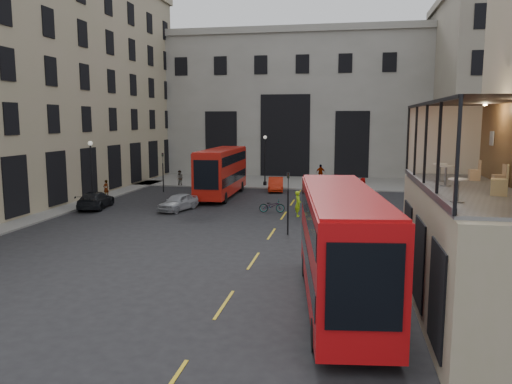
% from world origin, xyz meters
% --- Properties ---
extents(ground, '(140.00, 140.00, 0.00)m').
position_xyz_m(ground, '(0.00, 0.00, 0.00)').
color(ground, black).
rests_on(ground, ground).
extents(host_frontage, '(3.00, 11.00, 4.50)m').
position_xyz_m(host_frontage, '(6.50, 0.00, 2.25)').
color(host_frontage, tan).
rests_on(host_frontage, ground).
extents(cafe_floor, '(3.00, 10.00, 0.10)m').
position_xyz_m(cafe_floor, '(6.50, 0.00, 4.55)').
color(cafe_floor, slate).
rests_on(cafe_floor, host_frontage).
extents(gateway, '(35.00, 10.60, 18.00)m').
position_xyz_m(gateway, '(-5.00, 47.99, 9.39)').
color(gateway, '#A29F97').
rests_on(gateway, ground).
extents(pavement_far, '(40.00, 12.00, 0.12)m').
position_xyz_m(pavement_far, '(-6.00, 38.00, 0.06)').
color(pavement_far, slate).
rests_on(pavement_far, ground).
extents(traffic_light_near, '(0.16, 0.20, 3.80)m').
position_xyz_m(traffic_light_near, '(-1.00, 12.00, 2.42)').
color(traffic_light_near, black).
rests_on(traffic_light_near, ground).
extents(traffic_light_far, '(0.16, 0.20, 3.80)m').
position_xyz_m(traffic_light_far, '(-15.00, 28.00, 2.42)').
color(traffic_light_far, black).
rests_on(traffic_light_far, ground).
extents(street_lamp_a, '(0.36, 0.36, 5.33)m').
position_xyz_m(street_lamp_a, '(-17.00, 18.00, 2.39)').
color(street_lamp_a, black).
rests_on(street_lamp_a, ground).
extents(street_lamp_b, '(0.36, 0.36, 5.33)m').
position_xyz_m(street_lamp_b, '(-6.00, 34.00, 2.39)').
color(street_lamp_b, black).
rests_on(street_lamp_b, ground).
extents(bus_near, '(3.81, 11.12, 4.35)m').
position_xyz_m(bus_near, '(2.27, 0.74, 2.44)').
color(bus_near, red).
rests_on(bus_near, ground).
extents(bus_far, '(2.71, 10.95, 4.35)m').
position_xyz_m(bus_far, '(-8.70, 26.19, 2.45)').
color(bus_far, '#B3150C').
rests_on(bus_far, ground).
extents(car_a, '(2.57, 4.13, 1.31)m').
position_xyz_m(car_a, '(-10.27, 18.70, 0.66)').
color(car_a, '#9EA0A6').
rests_on(car_a, ground).
extents(car_b, '(1.95, 4.26, 1.35)m').
position_xyz_m(car_b, '(-4.37, 30.64, 0.68)').
color(car_b, '#B3200B').
rests_on(car_b, ground).
extents(car_c, '(2.56, 4.83, 1.34)m').
position_xyz_m(car_c, '(-17.00, 18.43, 0.67)').
color(car_c, black).
rests_on(car_c, ground).
extents(bicycle, '(1.96, 0.85, 1.00)m').
position_xyz_m(bicycle, '(-3.04, 19.20, 0.50)').
color(bicycle, gray).
rests_on(bicycle, ground).
extents(cyclist, '(0.53, 0.73, 1.87)m').
position_xyz_m(cyclist, '(-0.96, 17.92, 0.93)').
color(cyclist, '#A4D916').
rests_on(cyclist, ground).
extents(pedestrian_a, '(0.97, 0.84, 1.70)m').
position_xyz_m(pedestrian_a, '(-14.75, 32.18, 0.85)').
color(pedestrian_a, gray).
rests_on(pedestrian_a, ground).
extents(pedestrian_b, '(1.19, 1.42, 1.90)m').
position_xyz_m(pedestrian_b, '(-8.58, 29.70, 0.95)').
color(pedestrian_b, gray).
rests_on(pedestrian_b, ground).
extents(pedestrian_c, '(1.18, 0.66, 1.91)m').
position_xyz_m(pedestrian_c, '(-0.46, 39.64, 0.95)').
color(pedestrian_c, gray).
rests_on(pedestrian_c, ground).
extents(pedestrian_d, '(0.76, 0.98, 1.76)m').
position_xyz_m(pedestrian_d, '(3.92, 28.24, 0.88)').
color(pedestrian_d, gray).
rests_on(pedestrian_d, ground).
extents(pedestrian_e, '(0.54, 0.66, 1.54)m').
position_xyz_m(pedestrian_e, '(-19.00, 24.11, 0.77)').
color(pedestrian_e, gray).
rests_on(pedestrian_e, ground).
extents(cafe_table_near, '(0.54, 0.54, 0.67)m').
position_xyz_m(cafe_table_near, '(5.52, -2.78, 5.04)').
color(cafe_table_near, white).
rests_on(cafe_table_near, cafe_floor).
extents(cafe_table_mid, '(0.57, 0.57, 0.72)m').
position_xyz_m(cafe_table_mid, '(5.87, 0.88, 5.07)').
color(cafe_table_mid, beige).
rests_on(cafe_table_mid, cafe_floor).
extents(cafe_table_far, '(0.53, 0.53, 0.67)m').
position_xyz_m(cafe_table_far, '(5.91, 2.29, 5.04)').
color(cafe_table_far, white).
rests_on(cafe_table_far, cafe_floor).
extents(cafe_chair_b, '(0.58, 0.58, 0.96)m').
position_xyz_m(cafe_chair_b, '(7.06, -1.23, 4.89)').
color(cafe_chair_b, tan).
rests_on(cafe_chair_b, cafe_floor).
extents(cafe_chair_c, '(0.40, 0.40, 0.78)m').
position_xyz_m(cafe_chair_c, '(7.66, 1.00, 4.84)').
color(cafe_chair_c, tan).
rests_on(cafe_chair_c, cafe_floor).
extents(cafe_chair_d, '(0.41, 0.41, 0.79)m').
position_xyz_m(cafe_chair_d, '(7.27, 2.72, 4.84)').
color(cafe_chair_d, '#DCAF7F').
rests_on(cafe_chair_d, cafe_floor).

